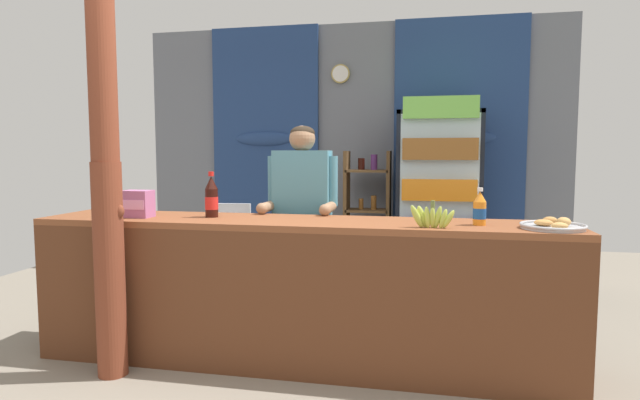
# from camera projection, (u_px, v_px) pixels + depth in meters

# --- Properties ---
(ground_plane) EXTENTS (7.49, 7.49, 0.00)m
(ground_plane) POSITION_uv_depth(u_px,v_px,m) (317.00, 323.00, 4.11)
(ground_plane) COLOR gray
(back_wall_curtained) EXTENTS (4.66, 0.22, 2.76)m
(back_wall_curtained) POSITION_uv_depth(u_px,v_px,m) (352.00, 148.00, 5.71)
(back_wall_curtained) COLOR slate
(back_wall_curtained) RESTS_ON ground
(stall_counter) EXTENTS (3.37, 0.59, 0.93)m
(stall_counter) POSITION_uv_depth(u_px,v_px,m) (293.00, 279.00, 3.18)
(stall_counter) COLOR brown
(stall_counter) RESTS_ON ground
(timber_post) EXTENTS (0.20, 0.18, 2.60)m
(timber_post) POSITION_uv_depth(u_px,v_px,m) (106.00, 171.00, 3.04)
(timber_post) COLOR brown
(timber_post) RESTS_ON ground
(drink_fridge) EXTENTS (0.80, 0.68, 1.87)m
(drink_fridge) POSITION_uv_depth(u_px,v_px,m) (438.00, 187.00, 5.02)
(drink_fridge) COLOR black
(drink_fridge) RESTS_ON ground
(bottle_shelf_rack) EXTENTS (0.48, 0.28, 1.38)m
(bottle_shelf_rack) POSITION_uv_depth(u_px,v_px,m) (367.00, 214.00, 5.38)
(bottle_shelf_rack) COLOR brown
(bottle_shelf_rack) RESTS_ON ground
(plastic_lawn_chair) EXTENTS (0.47, 0.47, 0.86)m
(plastic_lawn_chair) POSITION_uv_depth(u_px,v_px,m) (227.00, 242.00, 4.99)
(plastic_lawn_chair) COLOR silver
(plastic_lawn_chair) RESTS_ON ground
(shopkeeper) EXTENTS (0.52, 0.42, 1.55)m
(shopkeeper) POSITION_uv_depth(u_px,v_px,m) (302.00, 204.00, 3.77)
(shopkeeper) COLOR #28282D
(shopkeeper) RESTS_ON ground
(soda_bottle_cola) EXTENTS (0.09, 0.09, 0.30)m
(soda_bottle_cola) POSITION_uv_depth(u_px,v_px,m) (211.00, 198.00, 3.39)
(soda_bottle_cola) COLOR black
(soda_bottle_cola) RESTS_ON stall_counter
(soda_bottle_orange_soda) EXTENTS (0.08, 0.08, 0.22)m
(soda_bottle_orange_soda) POSITION_uv_depth(u_px,v_px,m) (480.00, 209.00, 3.01)
(soda_bottle_orange_soda) COLOR orange
(soda_bottle_orange_soda) RESTS_ON stall_counter
(snack_box_wafer) EXTENTS (0.18, 0.13, 0.18)m
(snack_box_wafer) POSITION_uv_depth(u_px,v_px,m) (138.00, 204.00, 3.39)
(snack_box_wafer) COLOR #B76699
(snack_box_wafer) RESTS_ON stall_counter
(pastry_tray) EXTENTS (0.35, 0.35, 0.07)m
(pastry_tray) POSITION_uv_depth(u_px,v_px,m) (553.00, 225.00, 2.86)
(pastry_tray) COLOR #BCBCC1
(pastry_tray) RESTS_ON stall_counter
(banana_bunch) EXTENTS (0.27, 0.06, 0.16)m
(banana_bunch) POSITION_uv_depth(u_px,v_px,m) (432.00, 217.00, 2.91)
(banana_bunch) COLOR #B7C647
(banana_bunch) RESTS_ON stall_counter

